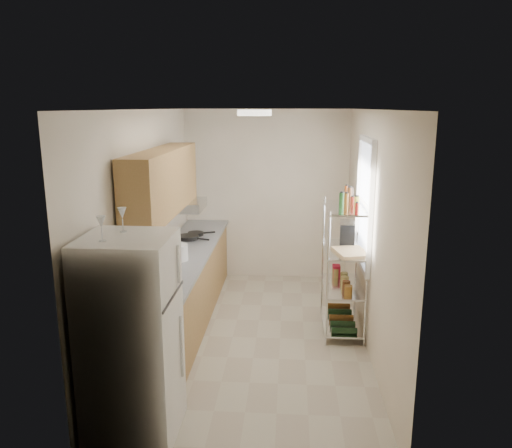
{
  "coord_description": "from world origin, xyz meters",
  "views": [
    {
      "loc": [
        0.37,
        -5.35,
        2.63
      ],
      "look_at": [
        -0.02,
        0.25,
        1.31
      ],
      "focal_mm": 35.0,
      "sensor_mm": 36.0,
      "label": 1
    }
  ],
  "objects": [
    {
      "name": "cutting_board",
      "position": [
        1.07,
        0.13,
        1.03
      ],
      "size": [
        0.44,
        0.52,
        0.03
      ],
      "primitive_type": "cube",
      "rotation": [
        0.0,
        0.0,
        0.25
      ],
      "color": "tan",
      "rests_on": "bakers_rack"
    },
    {
      "name": "ceiling_dome",
      "position": [
        0.0,
        -0.3,
        2.57
      ],
      "size": [
        0.34,
        0.34,
        0.05
      ],
      "primitive_type": "cylinder",
      "color": "white",
      "rests_on": "room"
    },
    {
      "name": "upper_cabinets",
      "position": [
        -1.05,
        0.1,
        1.81
      ],
      "size": [
        0.33,
        2.2,
        0.72
      ],
      "primitive_type": "cube",
      "color": "#A27645",
      "rests_on": "room"
    },
    {
      "name": "refrigerator",
      "position": [
        -0.87,
        -1.78,
        0.84
      ],
      "size": [
        0.69,
        0.69,
        1.67
      ],
      "primitive_type": "cube",
      "color": "silver",
      "rests_on": "ground"
    },
    {
      "name": "frying_pan_small",
      "position": [
        -0.92,
        1.24,
        0.92
      ],
      "size": [
        0.28,
        0.28,
        0.04
      ],
      "primitive_type": "cylinder",
      "rotation": [
        0.0,
        0.0,
        0.39
      ],
      "color": "black",
      "rests_on": "counter_run"
    },
    {
      "name": "window",
      "position": [
        1.23,
        0.35,
        1.55
      ],
      "size": [
        0.06,
        1.0,
        1.46
      ],
      "primitive_type": "cube",
      "color": "white",
      "rests_on": "room"
    },
    {
      "name": "storage_bag",
      "position": [
        0.96,
        0.63,
        0.63
      ],
      "size": [
        0.09,
        0.13,
        0.14
      ],
      "primitive_type": "cube",
      "rotation": [
        0.0,
        0.0,
        0.02
      ],
      "color": "maroon",
      "rests_on": "bakers_rack"
    },
    {
      "name": "espresso_machine",
      "position": [
        1.05,
        0.48,
        1.16
      ],
      "size": [
        0.19,
        0.26,
        0.29
      ],
      "primitive_type": "cube",
      "rotation": [
        0.0,
        0.0,
        -0.08
      ],
      "color": "black",
      "rests_on": "bakers_rack"
    },
    {
      "name": "frying_pan_large",
      "position": [
        -0.99,
        1.02,
        0.92
      ],
      "size": [
        0.37,
        0.37,
        0.05
      ],
      "primitive_type": "cylinder",
      "rotation": [
        0.0,
        0.0,
        -0.34
      ],
      "color": "black",
      "rests_on": "counter_run"
    },
    {
      "name": "bakers_rack",
      "position": [
        1.0,
        0.3,
        1.11
      ],
      "size": [
        0.45,
        0.9,
        1.73
      ],
      "color": "silver",
      "rests_on": "ground"
    },
    {
      "name": "rice_cooker",
      "position": [
        -0.91,
        0.09,
        0.99
      ],
      "size": [
        0.23,
        0.23,
        0.19
      ],
      "primitive_type": "cylinder",
      "color": "white",
      "rests_on": "counter_run"
    },
    {
      "name": "wine_glass_b",
      "position": [
        -1.0,
        -1.92,
        1.77
      ],
      "size": [
        0.07,
        0.07,
        0.19
      ],
      "primitive_type": null,
      "color": "silver",
      "rests_on": "refrigerator"
    },
    {
      "name": "room",
      "position": [
        0.0,
        0.0,
        1.3
      ],
      "size": [
        2.52,
        4.42,
        2.62
      ],
      "color": "#B4AA92",
      "rests_on": "ground"
    },
    {
      "name": "counter_run",
      "position": [
        -0.92,
        0.44,
        0.45
      ],
      "size": [
        0.63,
        3.51,
        0.9
      ],
      "color": "#A27645",
      "rests_on": "ground"
    },
    {
      "name": "wine_glass_a",
      "position": [
        -0.93,
        -1.64,
        1.77
      ],
      "size": [
        0.07,
        0.07,
        0.2
      ],
      "primitive_type": null,
      "color": "silver",
      "rests_on": "refrigerator"
    },
    {
      "name": "range_hood",
      "position": [
        -1.0,
        0.9,
        1.39
      ],
      "size": [
        0.5,
        0.6,
        0.12
      ],
      "primitive_type": "cube",
      "color": "#B7BABC",
      "rests_on": "room"
    }
  ]
}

